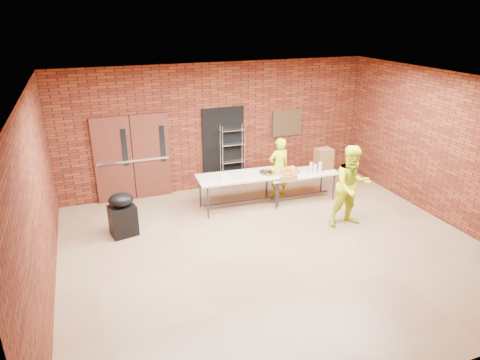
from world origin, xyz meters
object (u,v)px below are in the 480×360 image
at_px(wire_rack, 233,156).
at_px(volunteer_woman, 279,167).
at_px(coffee_dispenser, 323,159).
at_px(table_left, 239,178).
at_px(table_right, 301,175).
at_px(volunteer_man, 352,186).
at_px(covered_grill, 123,214).

xyz_separation_m(wire_rack, volunteer_woman, (0.87, -0.95, -0.09)).
height_order(wire_rack, coffee_dispenser, wire_rack).
xyz_separation_m(table_left, coffee_dispenser, (2.19, -0.05, 0.24)).
distance_m(wire_rack, coffee_dispenser, 2.31).
relative_size(wire_rack, volunteer_woman, 1.12).
bearing_deg(table_right, volunteer_man, -74.93).
xyz_separation_m(coffee_dispenser, volunteer_woman, (-1.03, 0.35, -0.22)).
distance_m(wire_rack, covered_grill, 3.45).
distance_m(wire_rack, volunteer_woman, 1.30).
xyz_separation_m(table_right, coffee_dispenser, (0.65, 0.08, 0.31)).
height_order(table_right, covered_grill, covered_grill).
bearing_deg(volunteer_woman, coffee_dispenser, 156.06).
distance_m(table_left, volunteer_woman, 1.20).
xyz_separation_m(wire_rack, volunteer_man, (1.64, -2.91, 0.05)).
bearing_deg(volunteer_woman, covered_grill, 5.23).
bearing_deg(wire_rack, covered_grill, -147.79).
distance_m(wire_rack, table_right, 1.87).
xyz_separation_m(covered_grill, volunteer_woman, (3.87, 0.72, 0.28)).
height_order(table_left, volunteer_man, volunteer_man).
bearing_deg(volunteer_man, wire_rack, 123.66).
height_order(wire_rack, covered_grill, wire_rack).
height_order(table_right, coffee_dispenser, coffee_dispenser).
bearing_deg(volunteer_woman, table_right, 126.57).
bearing_deg(covered_grill, coffee_dispenser, -6.99).
height_order(wire_rack, table_right, wire_rack).
xyz_separation_m(table_right, volunteer_man, (0.38, -1.53, 0.24)).
height_order(volunteer_woman, volunteer_man, volunteer_man).
distance_m(coffee_dispenser, volunteer_woman, 1.11).
bearing_deg(coffee_dispenser, volunteer_woman, 161.34).
distance_m(table_right, coffee_dispenser, 0.73).
xyz_separation_m(volunteer_woman, volunteer_man, (0.77, -1.95, 0.14)).
bearing_deg(coffee_dispenser, wire_rack, 145.73).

